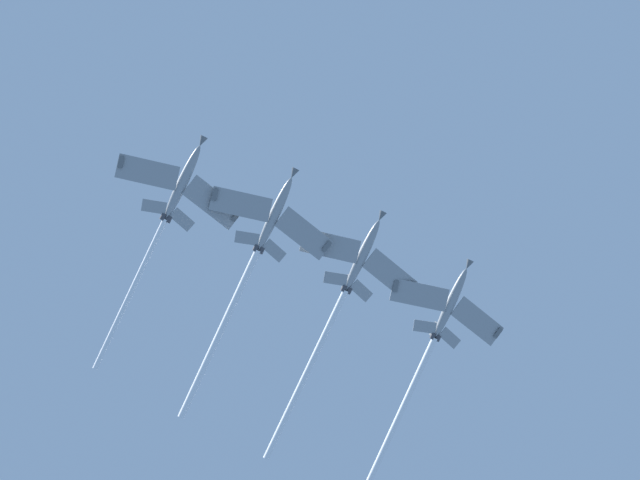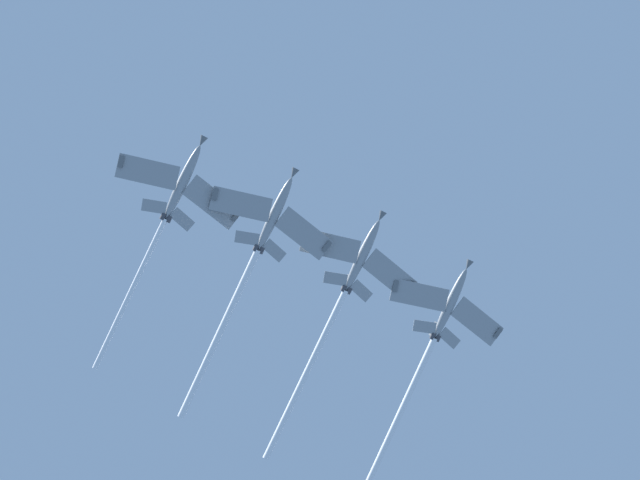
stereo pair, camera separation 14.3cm
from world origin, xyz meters
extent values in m
ellipsoid|color=gray|center=(-2.72, 41.43, 149.72)|extent=(10.14, 7.95, 6.55)
cone|color=#595E60|center=(2.14, 37.91, 152.69)|extent=(2.30, 2.12, 1.79)
ellipsoid|color=black|center=(-1.41, 40.49, 151.19)|extent=(2.94, 2.51, 2.05)
cube|color=gray|center=(-0.16, 46.12, 149.27)|extent=(6.43, 9.59, 1.78)
cube|color=#595E60|center=(1.98, 49.63, 149.24)|extent=(1.81, 1.27, 0.91)
cube|color=gray|center=(-6.37, 37.53, 149.27)|extent=(9.02, 8.33, 1.78)
cube|color=#595E60|center=(-9.04, 34.40, 149.24)|extent=(1.61, 1.72, 0.91)
cube|color=gray|center=(-5.01, 45.90, 147.49)|extent=(2.71, 3.94, 0.94)
cube|color=gray|center=(-7.69, 42.21, 147.49)|extent=(3.90, 3.48, 0.94)
cube|color=#595E60|center=(-6.71, 44.32, 148.84)|extent=(2.86, 2.14, 3.57)
cylinder|color=#38383D|center=(-6.63, 44.82, 147.05)|extent=(1.48, 1.38, 1.16)
cylinder|color=#38383D|center=(-7.16, 44.09, 147.05)|extent=(1.48, 1.38, 1.16)
cylinder|color=white|center=(-16.98, 51.75, 140.87)|extent=(20.85, 15.47, 13.08)
ellipsoid|color=gray|center=(-11.56, 27.73, 150.38)|extent=(10.23, 7.82, 6.54)
cone|color=#595E60|center=(-6.64, 24.28, 153.35)|extent=(2.30, 2.11, 1.78)
ellipsoid|color=black|center=(-10.24, 26.80, 151.85)|extent=(2.96, 2.49, 2.05)
cube|color=gray|center=(-9.07, 32.46, 149.93)|extent=(6.32, 9.59, 1.77)
cube|color=#595E60|center=(-6.99, 36.00, 149.91)|extent=(1.81, 1.25, 0.91)
cube|color=gray|center=(-15.15, 23.77, 149.93)|extent=(8.97, 8.41, 1.77)
cube|color=#595E60|center=(-17.76, 20.59, 149.91)|extent=(1.62, 1.72, 0.91)
cube|color=gray|center=(-13.93, 32.16, 148.16)|extent=(2.66, 3.93, 0.94)
cube|color=gray|center=(-16.54, 28.43, 148.16)|extent=(3.89, 3.51, 0.94)
cube|color=#595E60|center=(-15.59, 30.55, 149.51)|extent=(2.88, 2.09, 3.57)
cylinder|color=#38383D|center=(-15.53, 31.05, 147.72)|extent=(1.48, 1.37, 1.16)
cylinder|color=#38383D|center=(-16.04, 30.31, 147.72)|extent=(1.48, 1.37, 1.16)
cylinder|color=white|center=(-26.46, 38.15, 141.28)|extent=(22.01, 15.82, 13.61)
ellipsoid|color=gray|center=(-20.01, 14.75, 149.18)|extent=(10.13, 7.87, 6.68)
cone|color=#595E60|center=(-15.16, 11.29, 152.23)|extent=(2.30, 2.12, 1.80)
ellipsoid|color=black|center=(-18.71, 13.82, 150.67)|extent=(2.94, 2.50, 2.08)
cube|color=gray|center=(-17.47, 19.45, 148.72)|extent=(6.37, 9.58, 1.82)
cube|color=#595E60|center=(-15.35, 22.98, 148.69)|extent=(1.80, 1.26, 0.93)
cube|color=gray|center=(-23.63, 10.83, 148.72)|extent=(8.99, 8.35, 1.82)
cube|color=#595E60|center=(-26.27, 7.68, 148.69)|extent=(1.61, 1.71, 0.93)
cube|color=gray|center=(-22.31, 19.19, 146.90)|extent=(2.68, 3.94, 0.96)
cube|color=gray|center=(-24.96, 15.48, 146.90)|extent=(3.89, 3.49, 0.96)
cube|color=#595E60|center=(-24.01, 17.60, 148.23)|extent=(2.88, 2.13, 3.59)
cylinder|color=#38383D|center=(-23.91, 18.09, 146.44)|extent=(1.49, 1.38, 1.17)
cylinder|color=#38383D|center=(-24.43, 17.36, 146.44)|extent=(1.49, 1.38, 1.17)
cylinder|color=white|center=(-34.26, 24.93, 140.09)|extent=(20.89, 15.33, 13.45)
ellipsoid|color=gray|center=(-29.83, 4.12, 149.42)|extent=(10.19, 7.85, 6.57)
cone|color=#595E60|center=(-24.93, 0.66, 152.41)|extent=(2.30, 2.12, 1.79)
ellipsoid|color=black|center=(-28.52, 3.19, 150.90)|extent=(2.95, 2.49, 2.05)
cube|color=gray|center=(-27.32, 8.84, 148.98)|extent=(6.35, 9.59, 1.79)
cube|color=#595E60|center=(-25.22, 12.37, 148.95)|extent=(1.80, 1.26, 0.91)
cube|color=gray|center=(-33.44, 0.18, 148.98)|extent=(8.98, 8.38, 1.79)
cube|color=#595E60|center=(-36.07, -2.99, 148.95)|extent=(1.62, 1.72, 0.91)
cube|color=gray|center=(-32.17, 8.56, 147.19)|extent=(2.67, 3.94, 0.95)
cube|color=gray|center=(-34.80, 4.84, 147.19)|extent=(3.89, 3.50, 0.95)
cube|color=#595E60|center=(-33.85, 6.96, 148.53)|extent=(2.88, 2.11, 3.58)
cylinder|color=#38383D|center=(-33.78, 7.46, 146.75)|extent=(1.48, 1.38, 1.16)
cylinder|color=#38383D|center=(-34.30, 6.72, 146.75)|extent=(1.48, 1.38, 1.16)
cylinder|color=white|center=(-43.10, 13.49, 141.22)|extent=(18.61, 13.48, 11.62)
camera|label=1|loc=(20.91, -52.44, 1.90)|focal=62.59mm
camera|label=2|loc=(20.78, -52.50, 1.90)|focal=62.59mm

